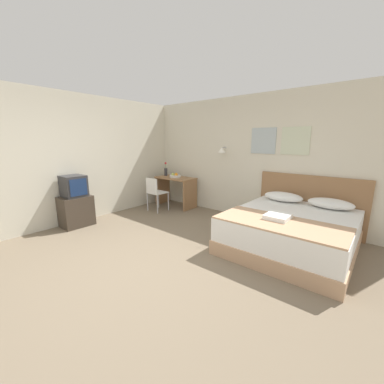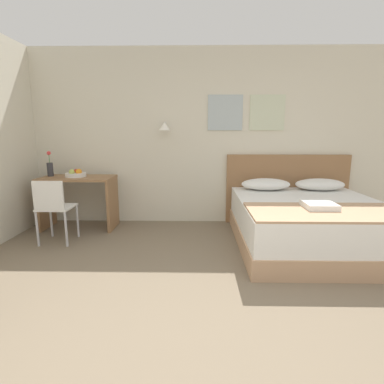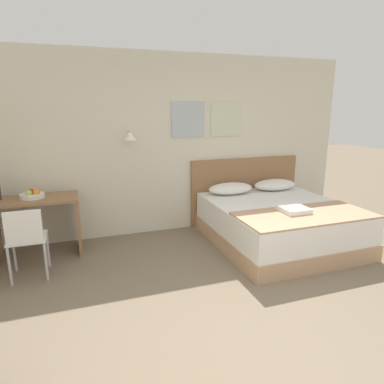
{
  "view_description": "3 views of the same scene",
  "coord_description": "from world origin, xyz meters",
  "px_view_note": "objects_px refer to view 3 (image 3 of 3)",
  "views": [
    {
      "loc": [
        2.38,
        -1.82,
        1.7
      ],
      "look_at": [
        -0.43,
        1.57,
        0.74
      ],
      "focal_mm": 22.0,
      "sensor_mm": 36.0,
      "label": 1
    },
    {
      "loc": [
        -0.06,
        -1.73,
        1.4
      ],
      "look_at": [
        -0.13,
        1.81,
        0.7
      ],
      "focal_mm": 28.0,
      "sensor_mm": 36.0,
      "label": 2
    },
    {
      "loc": [
        -1.32,
        -2.02,
        1.89
      ],
      "look_at": [
        -0.06,
        1.58,
        0.94
      ],
      "focal_mm": 32.0,
      "sensor_mm": 36.0,
      "label": 3
    }
  ],
  "objects_px": {
    "throw_blanket": "(305,215)",
    "desk_chair": "(26,237)",
    "pillow_right": "(275,185)",
    "fruit_bowl": "(32,195)",
    "bed": "(278,224)",
    "headboard": "(245,190)",
    "desk": "(37,217)",
    "folded_towel_near_foot": "(294,209)",
    "pillow_left": "(231,188)"
  },
  "relations": [
    {
      "from": "headboard",
      "to": "throw_blanket",
      "type": "distance_m",
      "value": 1.58
    },
    {
      "from": "bed",
      "to": "folded_towel_near_foot",
      "type": "distance_m",
      "value": 0.56
    },
    {
      "from": "pillow_left",
      "to": "throw_blanket",
      "type": "bearing_deg",
      "value": -73.16
    },
    {
      "from": "desk_chair",
      "to": "folded_towel_near_foot",
      "type": "bearing_deg",
      "value": -7.92
    },
    {
      "from": "headboard",
      "to": "pillow_left",
      "type": "height_order",
      "value": "headboard"
    },
    {
      "from": "fruit_bowl",
      "to": "headboard",
      "type": "bearing_deg",
      "value": 5.95
    },
    {
      "from": "pillow_left",
      "to": "bed",
      "type": "bearing_deg",
      "value": -61.78
    },
    {
      "from": "headboard",
      "to": "throw_blanket",
      "type": "xyz_separation_m",
      "value": [
        0.0,
        -1.58,
        0.05
      ]
    },
    {
      "from": "folded_towel_near_foot",
      "to": "desk",
      "type": "distance_m",
      "value": 3.27
    },
    {
      "from": "throw_blanket",
      "to": "desk_chair",
      "type": "xyz_separation_m",
      "value": [
        -3.21,
        0.57,
        -0.08
      ]
    },
    {
      "from": "desk_chair",
      "to": "fruit_bowl",
      "type": "height_order",
      "value": "fruit_bowl"
    },
    {
      "from": "headboard",
      "to": "pillow_right",
      "type": "bearing_deg",
      "value": -34.98
    },
    {
      "from": "headboard",
      "to": "desk",
      "type": "distance_m",
      "value": 3.17
    },
    {
      "from": "throw_blanket",
      "to": "pillow_left",
      "type": "bearing_deg",
      "value": 106.84
    },
    {
      "from": "throw_blanket",
      "to": "desk_chair",
      "type": "relative_size",
      "value": 2.06
    },
    {
      "from": "bed",
      "to": "pillow_right",
      "type": "bearing_deg",
      "value": 61.78
    },
    {
      "from": "bed",
      "to": "desk",
      "type": "bearing_deg",
      "value": 168.0
    },
    {
      "from": "throw_blanket",
      "to": "desk_chair",
      "type": "distance_m",
      "value": 3.26
    },
    {
      "from": "pillow_right",
      "to": "fruit_bowl",
      "type": "height_order",
      "value": "fruit_bowl"
    },
    {
      "from": "folded_towel_near_foot",
      "to": "desk_chair",
      "type": "bearing_deg",
      "value": 172.08
    },
    {
      "from": "headboard",
      "to": "desk_chair",
      "type": "height_order",
      "value": "headboard"
    },
    {
      "from": "pillow_left",
      "to": "desk_chair",
      "type": "distance_m",
      "value": 2.91
    },
    {
      "from": "headboard",
      "to": "throw_blanket",
      "type": "relative_size",
      "value": 1.1
    },
    {
      "from": "headboard",
      "to": "folded_towel_near_foot",
      "type": "xyz_separation_m",
      "value": [
        -0.07,
        -1.44,
        0.09
      ]
    },
    {
      "from": "headboard",
      "to": "desk",
      "type": "bearing_deg",
      "value": -173.81
    },
    {
      "from": "pillow_left",
      "to": "pillow_right",
      "type": "height_order",
      "value": "same"
    },
    {
      "from": "throw_blanket",
      "to": "bed",
      "type": "bearing_deg",
      "value": 90.0
    },
    {
      "from": "pillow_right",
      "to": "desk",
      "type": "bearing_deg",
      "value": -178.94
    },
    {
      "from": "throw_blanket",
      "to": "headboard",
      "type": "bearing_deg",
      "value": 90.0
    },
    {
      "from": "folded_towel_near_foot",
      "to": "bed",
      "type": "bearing_deg",
      "value": 80.38
    },
    {
      "from": "desk_chair",
      "to": "pillow_left",
      "type": "bearing_deg",
      "value": 14.54
    },
    {
      "from": "desk_chair",
      "to": "desk",
      "type": "bearing_deg",
      "value": 84.91
    },
    {
      "from": "throw_blanket",
      "to": "folded_towel_near_foot",
      "type": "xyz_separation_m",
      "value": [
        -0.07,
        0.14,
        0.04
      ]
    },
    {
      "from": "pillow_left",
      "to": "throw_blanket",
      "type": "distance_m",
      "value": 1.37
    },
    {
      "from": "folded_towel_near_foot",
      "to": "fruit_bowl",
      "type": "relative_size",
      "value": 1.16
    },
    {
      "from": "pillow_right",
      "to": "throw_blanket",
      "type": "distance_m",
      "value": 1.37
    },
    {
      "from": "bed",
      "to": "headboard",
      "type": "xyz_separation_m",
      "value": [
        0.0,
        1.01,
        0.25
      ]
    },
    {
      "from": "desk",
      "to": "folded_towel_near_foot",
      "type": "bearing_deg",
      "value": -19.68
    },
    {
      "from": "headboard",
      "to": "pillow_left",
      "type": "xyz_separation_m",
      "value": [
        -0.39,
        -0.28,
        0.12
      ]
    },
    {
      "from": "desk",
      "to": "fruit_bowl",
      "type": "relative_size",
      "value": 3.52
    },
    {
      "from": "pillow_right",
      "to": "desk",
      "type": "distance_m",
      "value": 3.55
    },
    {
      "from": "pillow_left",
      "to": "pillow_right",
      "type": "bearing_deg",
      "value": 0.0
    },
    {
      "from": "headboard",
      "to": "pillow_right",
      "type": "xyz_separation_m",
      "value": [
        0.39,
        -0.28,
        0.12
      ]
    },
    {
      "from": "desk",
      "to": "fruit_bowl",
      "type": "xyz_separation_m",
      "value": [
        -0.02,
        0.01,
        0.29
      ]
    },
    {
      "from": "headboard",
      "to": "fruit_bowl",
      "type": "relative_size",
      "value": 6.4
    },
    {
      "from": "desk_chair",
      "to": "fruit_bowl",
      "type": "bearing_deg",
      "value": 87.04
    },
    {
      "from": "bed",
      "to": "desk_chair",
      "type": "height_order",
      "value": "desk_chair"
    },
    {
      "from": "pillow_right",
      "to": "folded_towel_near_foot",
      "type": "xyz_separation_m",
      "value": [
        -0.47,
        -1.17,
        -0.03
      ]
    },
    {
      "from": "bed",
      "to": "desk",
      "type": "relative_size",
      "value": 1.89
    },
    {
      "from": "pillow_left",
      "to": "fruit_bowl",
      "type": "bearing_deg",
      "value": -178.87
    }
  ]
}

